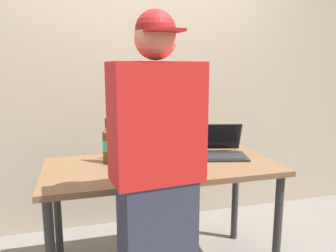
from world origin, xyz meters
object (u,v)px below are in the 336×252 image
Objects in this scene: beer_bottle_brown at (121,149)px; person_figure at (157,188)px; beer_bottle_green at (108,144)px; beer_bottle_amber at (125,144)px; laptop at (219,149)px.

person_figure is (0.09, -0.58, -0.06)m from beer_bottle_brown.
person_figure reaches higher than beer_bottle_green.
person_figure is at bearing -80.90° from beer_bottle_brown.
person_figure is (0.17, -0.65, -0.07)m from beer_bottle_green.
beer_bottle_brown is (-0.03, -0.09, -0.00)m from beer_bottle_amber.
beer_bottle_amber is (-0.67, 0.05, 0.06)m from laptop.
laptop is 0.25× the size of person_figure.
beer_bottle_green is 0.19× the size of person_figure.
laptop is at bearing -1.97° from beer_bottle_green.
beer_bottle_brown is at bearing -43.10° from beer_bottle_green.
beer_bottle_brown is at bearing -109.63° from beer_bottle_amber.
beer_bottle_green is (-0.78, 0.03, 0.07)m from laptop.
beer_bottle_green is 0.68m from person_figure.
beer_bottle_green is at bearing 178.03° from laptop.
beer_bottle_amber is at bearing 95.08° from person_figure.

